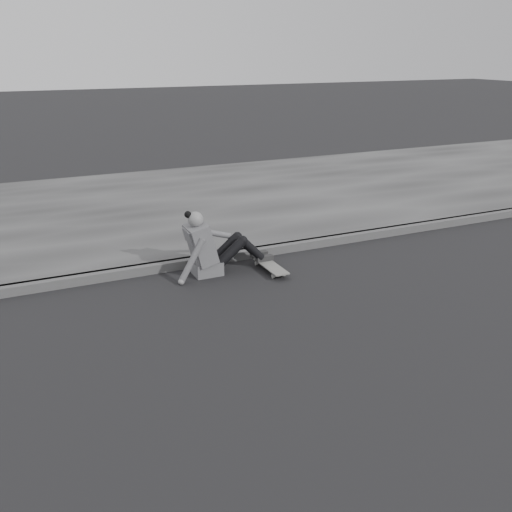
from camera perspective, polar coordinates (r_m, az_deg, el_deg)
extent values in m
plane|color=black|center=(6.56, 16.24, -6.00)|extent=(80.00, 80.00, 0.00)
cube|color=#484848|center=(8.48, 5.06, 1.17)|extent=(24.00, 0.16, 0.12)
cube|color=#3A3A3A|center=(11.09, -2.67, 5.76)|extent=(24.00, 6.00, 0.12)
cylinder|color=gray|center=(7.36, 1.74, -2.04)|extent=(0.03, 0.05, 0.05)
cylinder|color=gray|center=(7.42, 2.78, -1.86)|extent=(0.03, 0.05, 0.05)
cylinder|color=gray|center=(7.80, 0.04, -0.74)|extent=(0.03, 0.05, 0.05)
cylinder|color=gray|center=(7.86, 1.03, -0.57)|extent=(0.03, 0.05, 0.05)
cube|color=#333336|center=(7.38, 2.26, -1.75)|extent=(0.16, 0.04, 0.03)
cube|color=#333336|center=(7.82, 0.54, -0.46)|extent=(0.16, 0.04, 0.03)
cube|color=slate|center=(7.59, 1.38, -0.91)|extent=(0.20, 0.78, 0.02)
cube|color=#58585B|center=(7.51, -4.96, -1.13)|extent=(0.36, 0.34, 0.18)
cube|color=#58585B|center=(7.37, -5.55, 1.25)|extent=(0.37, 0.40, 0.57)
cube|color=#58585B|center=(7.30, -6.54, 2.01)|extent=(0.14, 0.30, 0.20)
cylinder|color=gray|center=(7.28, -5.98, 2.99)|extent=(0.09, 0.09, 0.08)
sphere|color=gray|center=(7.26, -6.08, 3.66)|extent=(0.20, 0.20, 0.20)
sphere|color=black|center=(7.23, -6.83, 4.14)|extent=(0.09, 0.09, 0.09)
cylinder|color=black|center=(7.47, -2.49, 0.40)|extent=(0.43, 0.13, 0.39)
cylinder|color=black|center=(7.63, -3.01, 0.82)|extent=(0.43, 0.13, 0.39)
cylinder|color=black|center=(7.58, -0.40, 0.69)|extent=(0.35, 0.11, 0.36)
cylinder|color=black|center=(7.74, -0.95, 1.09)|extent=(0.35, 0.11, 0.36)
sphere|color=black|center=(7.48, -1.34, 1.55)|extent=(0.13, 0.13, 0.13)
sphere|color=black|center=(7.64, -1.88, 1.94)|extent=(0.13, 0.13, 0.13)
cube|color=#292929|center=(7.71, 0.86, -0.22)|extent=(0.24, 0.08, 0.07)
cube|color=#292929|center=(7.86, 0.29, 0.19)|extent=(0.24, 0.08, 0.07)
cylinder|color=#58585B|center=(7.17, -6.45, -0.51)|extent=(0.38, 0.08, 0.58)
sphere|color=gray|center=(7.21, -7.48, -2.57)|extent=(0.08, 0.08, 0.08)
cylinder|color=#58585B|center=(7.57, -4.25, 2.29)|extent=(0.48, 0.08, 0.21)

